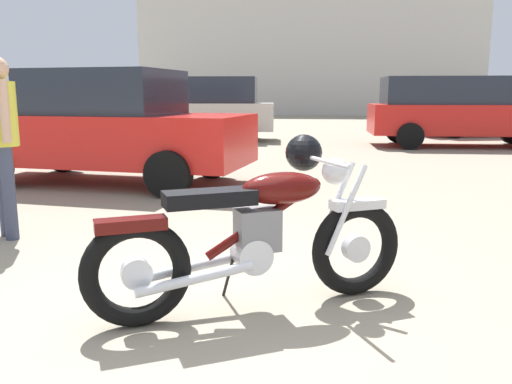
{
  "coord_description": "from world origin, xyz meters",
  "views": [
    {
      "loc": [
        0.44,
        -3.04,
        1.34
      ],
      "look_at": [
        0.2,
        0.99,
        0.58
      ],
      "focal_mm": 37.11,
      "sensor_mm": 36.0,
      "label": 1
    }
  ],
  "objects_px": {
    "dark_sedan_left": "(461,109)",
    "white_estate_far": "(107,127)",
    "vintage_motorcycle": "(261,231)",
    "bystander": "(1,129)",
    "blue_hatchback_right": "(208,108)",
    "silver_sedan_mid": "(484,106)"
  },
  "relations": [
    {
      "from": "bystander",
      "to": "blue_hatchback_right",
      "type": "height_order",
      "value": "blue_hatchback_right"
    },
    {
      "from": "vintage_motorcycle",
      "to": "white_estate_far",
      "type": "distance_m",
      "value": 5.22
    },
    {
      "from": "dark_sedan_left",
      "to": "silver_sedan_mid",
      "type": "distance_m",
      "value": 4.1
    },
    {
      "from": "bystander",
      "to": "dark_sedan_left",
      "type": "height_order",
      "value": "dark_sedan_left"
    },
    {
      "from": "vintage_motorcycle",
      "to": "bystander",
      "type": "xyz_separation_m",
      "value": [
        -2.44,
        1.5,
        0.53
      ]
    },
    {
      "from": "blue_hatchback_right",
      "to": "dark_sedan_left",
      "type": "bearing_deg",
      "value": 167.11
    },
    {
      "from": "silver_sedan_mid",
      "to": "dark_sedan_left",
      "type": "bearing_deg",
      "value": -127.14
    },
    {
      "from": "dark_sedan_left",
      "to": "silver_sedan_mid",
      "type": "bearing_deg",
      "value": 65.27
    },
    {
      "from": "vintage_motorcycle",
      "to": "dark_sedan_left",
      "type": "relative_size",
      "value": 0.41
    },
    {
      "from": "blue_hatchback_right",
      "to": "silver_sedan_mid",
      "type": "distance_m",
      "value": 8.78
    },
    {
      "from": "dark_sedan_left",
      "to": "silver_sedan_mid",
      "type": "height_order",
      "value": "same"
    },
    {
      "from": "dark_sedan_left",
      "to": "white_estate_far",
      "type": "xyz_separation_m",
      "value": [
        -7.05,
        -5.97,
        -0.1
      ]
    },
    {
      "from": "dark_sedan_left",
      "to": "white_estate_far",
      "type": "height_order",
      "value": "dark_sedan_left"
    },
    {
      "from": "vintage_motorcycle",
      "to": "white_estate_far",
      "type": "bearing_deg",
      "value": 95.38
    },
    {
      "from": "vintage_motorcycle",
      "to": "dark_sedan_left",
      "type": "height_order",
      "value": "dark_sedan_left"
    },
    {
      "from": "vintage_motorcycle",
      "to": "bystander",
      "type": "bearing_deg",
      "value": 124.97
    },
    {
      "from": "blue_hatchback_right",
      "to": "silver_sedan_mid",
      "type": "height_order",
      "value": "blue_hatchback_right"
    },
    {
      "from": "vintage_motorcycle",
      "to": "silver_sedan_mid",
      "type": "relative_size",
      "value": 0.4
    },
    {
      "from": "bystander",
      "to": "white_estate_far",
      "type": "distance_m",
      "value": 3.07
    },
    {
      "from": "white_estate_far",
      "to": "vintage_motorcycle",
      "type": "bearing_deg",
      "value": -49.87
    },
    {
      "from": "bystander",
      "to": "silver_sedan_mid",
      "type": "xyz_separation_m",
      "value": [
        8.85,
        12.69,
        -0.08
      ]
    },
    {
      "from": "vintage_motorcycle",
      "to": "silver_sedan_mid",
      "type": "bearing_deg",
      "value": 42.2
    }
  ]
}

